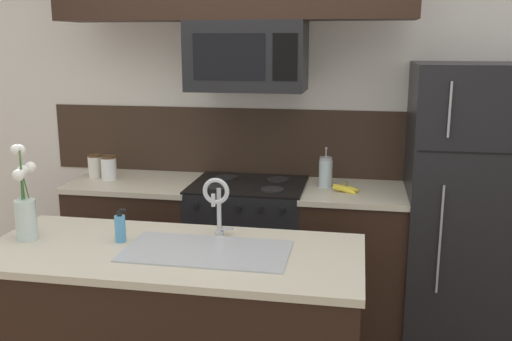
# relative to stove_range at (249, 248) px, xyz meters

# --- Properties ---
(rear_partition) EXTENTS (5.20, 0.10, 2.60)m
(rear_partition) POSITION_rel_stove_range_xyz_m (0.30, 0.38, 0.84)
(rear_partition) COLOR silver
(rear_partition) RESTS_ON ground
(splash_band) EXTENTS (3.09, 0.01, 0.48)m
(splash_band) POSITION_rel_stove_range_xyz_m (-0.00, 0.32, 0.69)
(splash_band) COLOR #332319
(splash_band) RESTS_ON rear_partition
(back_counter_left) EXTENTS (0.87, 0.65, 0.91)m
(back_counter_left) POSITION_rel_stove_range_xyz_m (-0.80, 0.00, -0.01)
(back_counter_left) COLOR black
(back_counter_left) RESTS_ON ground
(back_counter_right) EXTENTS (0.68, 0.65, 0.91)m
(back_counter_right) POSITION_rel_stove_range_xyz_m (0.71, 0.00, -0.01)
(back_counter_right) COLOR black
(back_counter_right) RESTS_ON ground
(stove_range) EXTENTS (0.76, 0.64, 0.93)m
(stove_range) POSITION_rel_stove_range_xyz_m (0.00, 0.00, 0.00)
(stove_range) COLOR black
(stove_range) RESTS_ON ground
(microwave) EXTENTS (0.74, 0.40, 0.44)m
(microwave) POSITION_rel_stove_range_xyz_m (0.00, -0.02, 1.30)
(microwave) COLOR black
(refrigerator) EXTENTS (0.87, 0.74, 1.73)m
(refrigerator) POSITION_rel_stove_range_xyz_m (1.47, 0.02, 0.40)
(refrigerator) COLOR black
(refrigerator) RESTS_ON ground
(storage_jar_tall) EXTENTS (0.09, 0.09, 0.17)m
(storage_jar_tall) POSITION_rel_stove_range_xyz_m (-1.12, 0.03, 0.53)
(storage_jar_tall) COLOR silver
(storage_jar_tall) RESTS_ON back_counter_left
(storage_jar_medium) EXTENTS (0.11, 0.11, 0.17)m
(storage_jar_medium) POSITION_rel_stove_range_xyz_m (-0.99, -0.01, 0.53)
(storage_jar_medium) COLOR silver
(storage_jar_medium) RESTS_ON back_counter_left
(banana_bunch) EXTENTS (0.19, 0.12, 0.08)m
(banana_bunch) POSITION_rel_stove_range_xyz_m (0.65, -0.06, 0.47)
(banana_bunch) COLOR yellow
(banana_bunch) RESTS_ON back_counter_right
(french_press) EXTENTS (0.09, 0.09, 0.27)m
(french_press) POSITION_rel_stove_range_xyz_m (0.51, 0.06, 0.55)
(french_press) COLOR silver
(french_press) RESTS_ON back_counter_right
(island_counter) EXTENTS (1.78, 0.76, 0.91)m
(island_counter) POSITION_rel_stove_range_xyz_m (-0.12, -1.25, -0.01)
(island_counter) COLOR black
(island_counter) RESTS_ON ground
(kitchen_sink) EXTENTS (0.76, 0.40, 0.16)m
(kitchen_sink) POSITION_rel_stove_range_xyz_m (0.05, -1.25, 0.38)
(kitchen_sink) COLOR #ADAFB5
(kitchen_sink) RESTS_ON island_counter
(sink_faucet) EXTENTS (0.14, 0.14, 0.31)m
(sink_faucet) POSITION_rel_stove_range_xyz_m (0.05, -1.05, 0.65)
(sink_faucet) COLOR #B7BABF
(sink_faucet) RESTS_ON island_counter
(dish_soap_bottle) EXTENTS (0.06, 0.05, 0.16)m
(dish_soap_bottle) POSITION_rel_stove_range_xyz_m (-0.39, -1.19, 0.52)
(dish_soap_bottle) COLOR #4C93C6
(dish_soap_bottle) RESTS_ON island_counter
(flower_vase) EXTENTS (0.11, 0.14, 0.47)m
(flower_vase) POSITION_rel_stove_range_xyz_m (-0.86, -1.24, 0.61)
(flower_vase) COLOR silver
(flower_vase) RESTS_ON island_counter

